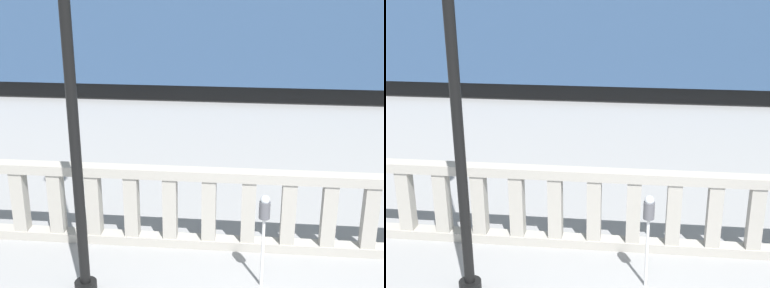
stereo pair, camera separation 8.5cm
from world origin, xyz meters
TOP-DOWN VIEW (x-y plane):
  - balustrade at (0.00, 3.32)m, footprint 17.27×0.24m
  - parking_meter at (-0.10, 2.40)m, footprint 0.14×0.14m
  - train_near at (1.46, 12.81)m, footprint 23.06×3.06m
  - train_far at (3.74, 26.58)m, footprint 18.93×2.74m

SIDE VIEW (x-z plane):
  - balustrade at x=0.00m, z-range 0.00..1.22m
  - parking_meter at x=-0.10m, z-range 0.35..1.64m
  - train_near at x=1.46m, z-range -0.21..3.74m
  - train_far at x=3.74m, z-range -0.20..3.76m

